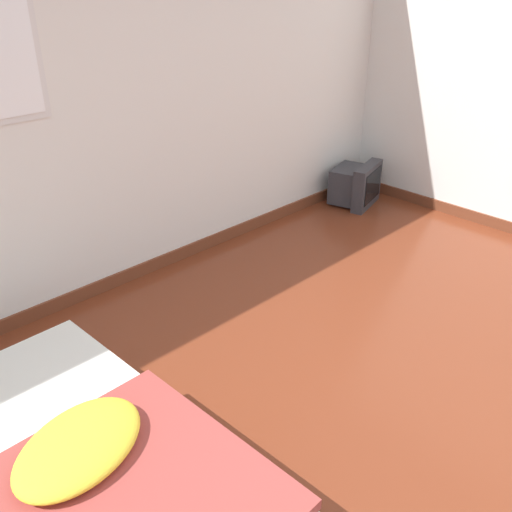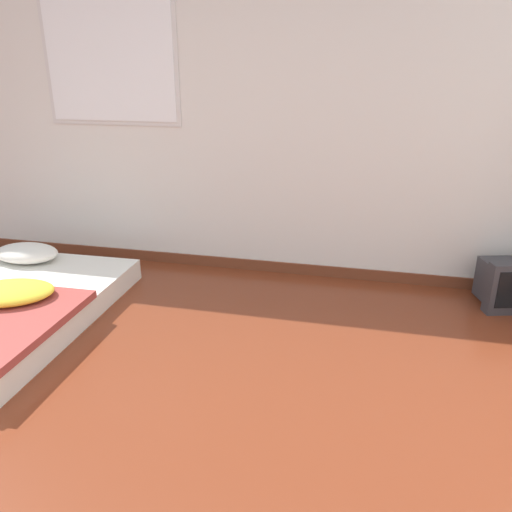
% 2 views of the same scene
% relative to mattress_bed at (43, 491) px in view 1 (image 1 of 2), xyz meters
% --- Properties ---
extents(wall_back, '(7.91, 0.08, 2.60)m').
position_rel_mattress_bed_xyz_m(wall_back, '(1.07, 1.35, 1.18)').
color(wall_back, silver).
rests_on(wall_back, ground_plane).
extents(mattress_bed, '(1.33, 1.83, 0.31)m').
position_rel_mattress_bed_xyz_m(mattress_bed, '(0.00, 0.00, 0.00)').
color(mattress_bed, silver).
rests_on(mattress_bed, ground_plane).
extents(crt_tv, '(0.48, 0.44, 0.37)m').
position_rel_mattress_bed_xyz_m(crt_tv, '(3.45, 1.06, 0.07)').
color(crt_tv, '#333338').
rests_on(crt_tv, ground_plane).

